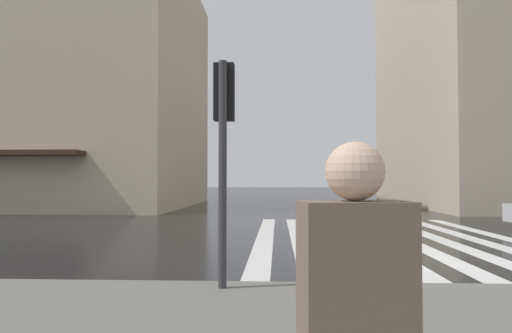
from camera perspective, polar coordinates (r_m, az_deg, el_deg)
ground_plane at (r=10.89m, az=18.49°, el=-10.50°), size 220.00×220.00×0.00m
zebra_crossing at (r=14.78m, az=14.92°, el=-8.15°), size 13.00×7.50×0.01m
haussmann_block_mid at (r=36.40m, az=-26.54°, el=10.32°), size 17.66×23.27×18.67m
traffic_signal_post at (r=7.09m, az=-3.86°, el=5.02°), size 0.44×0.30×3.27m
pedestrian_approaching_kerb at (r=1.89m, az=11.76°, el=-18.55°), size 0.29×0.43×1.68m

